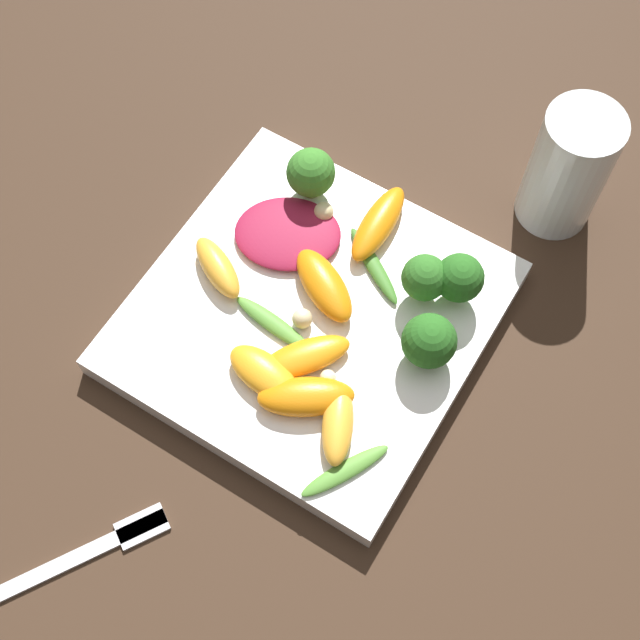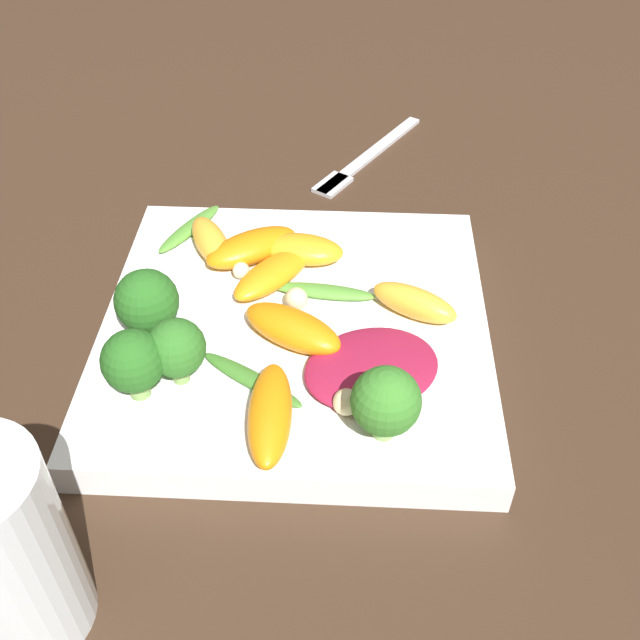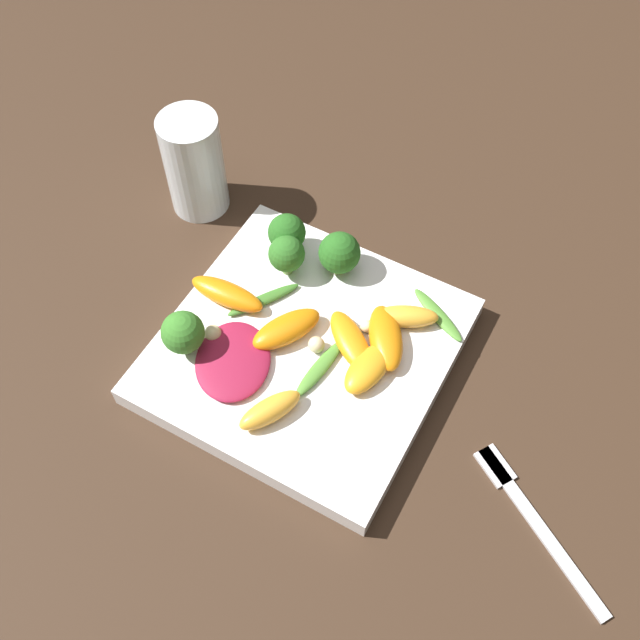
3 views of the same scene
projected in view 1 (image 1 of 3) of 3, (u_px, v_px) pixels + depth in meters
name	position (u px, v px, depth m)	size (l,w,h in m)	color
ground_plane	(311.00, 324.00, 0.71)	(2.40, 2.40, 0.00)	#382619
plate	(311.00, 318.00, 0.70)	(0.26, 0.26, 0.02)	white
drinking_glass	(568.00, 169.00, 0.71)	(0.06, 0.06, 0.12)	white
fork	(82.00, 555.00, 0.63)	(0.10, 0.15, 0.01)	silver
radicchio_leaf_0	(288.00, 234.00, 0.71)	(0.11, 0.10, 0.01)	maroon
orange_segment_0	(305.00, 357.00, 0.66)	(0.07, 0.07, 0.02)	orange
orange_segment_1	(324.00, 285.00, 0.69)	(0.08, 0.06, 0.02)	orange
orange_segment_2	(338.00, 425.00, 0.64)	(0.05, 0.07, 0.02)	#FCAD33
orange_segment_3	(378.00, 224.00, 0.71)	(0.03, 0.08, 0.02)	orange
orange_segment_4	(267.00, 375.00, 0.66)	(0.06, 0.04, 0.02)	orange
orange_segment_5	(306.00, 397.00, 0.65)	(0.08, 0.07, 0.02)	orange
orange_segment_6	(218.00, 267.00, 0.69)	(0.06, 0.05, 0.02)	#FCAD33
broccoli_floret_0	(429.00, 341.00, 0.65)	(0.04, 0.04, 0.05)	#84AD5B
broccoli_floret_1	(311.00, 173.00, 0.71)	(0.04, 0.04, 0.05)	#84AD5B
broccoli_floret_2	(425.00, 278.00, 0.67)	(0.04, 0.04, 0.05)	#7A9E51
broccoli_floret_3	(459.00, 279.00, 0.67)	(0.04, 0.04, 0.05)	#7A9E51
arugula_sprig_0	(273.00, 323.00, 0.68)	(0.07, 0.02, 0.01)	#518E33
arugula_sprig_1	(345.00, 471.00, 0.63)	(0.05, 0.07, 0.01)	#518E33
arugula_sprig_2	(374.00, 265.00, 0.70)	(0.07, 0.05, 0.01)	#3D7528
macadamia_nut_0	(328.00, 378.00, 0.66)	(0.01, 0.01, 0.01)	beige
macadamia_nut_1	(324.00, 212.00, 0.72)	(0.02, 0.02, 0.02)	beige
macadamia_nut_2	(304.00, 319.00, 0.68)	(0.02, 0.02, 0.02)	beige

